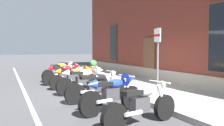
# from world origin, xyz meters

# --- Properties ---
(ground_plane) EXTENTS (140.00, 140.00, 0.00)m
(ground_plane) POSITION_xyz_m (0.00, 0.00, 0.00)
(ground_plane) COLOR #38383A
(sidewalk) EXTENTS (29.99, 3.10, 0.15)m
(sidewalk) POSITION_xyz_m (0.00, 1.55, 0.07)
(sidewalk) COLOR gray
(sidewalk) RESTS_ON ground_plane
(lane_stripe) EXTENTS (29.99, 0.12, 0.01)m
(lane_stripe) POSITION_xyz_m (0.00, -3.20, 0.00)
(lane_stripe) COLOR silver
(lane_stripe) RESTS_ON ground_plane
(motorcycle_yellow_naked) EXTENTS (0.90, 2.02, 1.01)m
(motorcycle_yellow_naked) POSITION_xyz_m (-4.25, -1.19, 0.50)
(motorcycle_yellow_naked) COLOR black
(motorcycle_yellow_naked) RESTS_ON ground_plane
(motorcycle_red_sport) EXTENTS (0.68, 2.10, 1.04)m
(motorcycle_red_sport) POSITION_xyz_m (-2.98, -1.21, 0.57)
(motorcycle_red_sport) COLOR black
(motorcycle_red_sport) RESTS_ON ground_plane
(motorcycle_orange_sport) EXTENTS (0.62, 2.09, 0.99)m
(motorcycle_orange_sport) POSITION_xyz_m (-1.43, -1.12, 0.55)
(motorcycle_orange_sport) COLOR black
(motorcycle_orange_sport) RESTS_ON ground_plane
(motorcycle_white_sport) EXTENTS (0.66, 2.13, 1.06)m
(motorcycle_white_sport) POSITION_xyz_m (-0.08, -1.09, 0.57)
(motorcycle_white_sport) COLOR black
(motorcycle_white_sport) RESTS_ON ground_plane
(motorcycle_black_naked) EXTENTS (0.62, 2.09, 0.99)m
(motorcycle_black_naked) POSITION_xyz_m (1.52, -1.20, 0.49)
(motorcycle_black_naked) COLOR black
(motorcycle_black_naked) RESTS_ON ground_plane
(motorcycle_blue_sport) EXTENTS (0.80, 1.99, 1.04)m
(motorcycle_blue_sport) POSITION_xyz_m (2.99, -1.21, 0.56)
(motorcycle_blue_sport) COLOR black
(motorcycle_blue_sport) RESTS_ON ground_plane
(motorcycle_grey_naked) EXTENTS (0.80, 2.10, 0.95)m
(motorcycle_grey_naked) POSITION_xyz_m (4.31, -1.09, 0.48)
(motorcycle_grey_naked) COLOR black
(motorcycle_grey_naked) RESTS_ON ground_plane
(parking_sign) EXTENTS (0.36, 0.07, 2.25)m
(parking_sign) POSITION_xyz_m (1.99, 0.77, 1.61)
(parking_sign) COLOR #4C4C51
(parking_sign) RESTS_ON sidewalk
(barrel_planter) EXTENTS (0.55, 0.55, 0.92)m
(barrel_planter) POSITION_xyz_m (-4.86, 0.82, 0.56)
(barrel_planter) COLOR brown
(barrel_planter) RESTS_ON sidewalk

